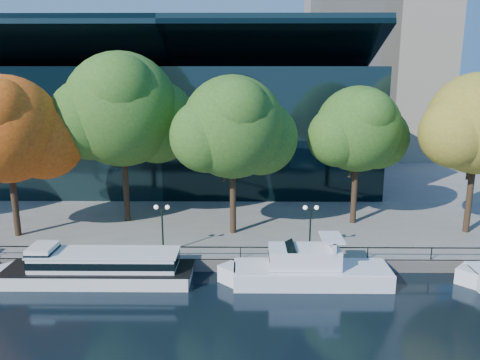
{
  "coord_description": "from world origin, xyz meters",
  "views": [
    {
      "loc": [
        5.29,
        -31.35,
        15.34
      ],
      "look_at": [
        4.91,
        8.0,
        6.29
      ],
      "focal_mm": 35.0,
      "sensor_mm": 36.0,
      "label": 1
    }
  ],
  "objects_px": {
    "tree_1": "(9,132)",
    "tree_2": "(124,112)",
    "tour_boat": "(94,267)",
    "tree_3": "(235,129)",
    "lamp_2": "(310,218)",
    "tree_5": "(480,126)",
    "cruiser_near": "(305,269)",
    "tree_4": "(360,131)",
    "lamp_1": "(162,218)"
  },
  "relations": [
    {
      "from": "tree_1",
      "to": "tree_2",
      "type": "xyz_separation_m",
      "value": [
        8.87,
        4.44,
        1.32
      ]
    },
    {
      "from": "tour_boat",
      "to": "tree_2",
      "type": "height_order",
      "value": "tree_2"
    },
    {
      "from": "tree_1",
      "to": "tree_3",
      "type": "height_order",
      "value": "tree_1"
    },
    {
      "from": "tree_1",
      "to": "lamp_2",
      "type": "xyz_separation_m",
      "value": [
        25.56,
        -3.94,
        -6.42
      ]
    },
    {
      "from": "tree_5",
      "to": "lamp_2",
      "type": "xyz_separation_m",
      "value": [
        -15.35,
        -5.3,
        -6.82
      ]
    },
    {
      "from": "lamp_2",
      "to": "tree_1",
      "type": "bearing_deg",
      "value": 171.23
    },
    {
      "from": "cruiser_near",
      "to": "tree_1",
      "type": "height_order",
      "value": "tree_1"
    },
    {
      "from": "cruiser_near",
      "to": "tree_5",
      "type": "height_order",
      "value": "tree_5"
    },
    {
      "from": "tree_3",
      "to": "tree_4",
      "type": "height_order",
      "value": "tree_3"
    },
    {
      "from": "tree_2",
      "to": "tree_5",
      "type": "xyz_separation_m",
      "value": [
        32.04,
        -3.08,
        -0.92
      ]
    },
    {
      "from": "tree_2",
      "to": "lamp_1",
      "type": "height_order",
      "value": "tree_2"
    },
    {
      "from": "tree_1",
      "to": "tree_5",
      "type": "bearing_deg",
      "value": 1.91
    },
    {
      "from": "cruiser_near",
      "to": "tree_3",
      "type": "xyz_separation_m",
      "value": [
        -5.32,
        8.47,
        9.35
      ]
    },
    {
      "from": "tree_1",
      "to": "tree_5",
      "type": "distance_m",
      "value": 40.93
    },
    {
      "from": "tour_boat",
      "to": "tree_4",
      "type": "xyz_separation_m",
      "value": [
        22.01,
        11.42,
        8.77
      ]
    },
    {
      "from": "tree_2",
      "to": "lamp_1",
      "type": "relative_size",
      "value": 4.06
    },
    {
      "from": "cruiser_near",
      "to": "tree_4",
      "type": "xyz_separation_m",
      "value": [
        6.33,
        11.54,
        8.85
      ]
    },
    {
      "from": "tree_3",
      "to": "lamp_1",
      "type": "distance_m",
      "value": 10.0
    },
    {
      "from": "tree_3",
      "to": "lamp_2",
      "type": "relative_size",
      "value": 3.53
    },
    {
      "from": "tour_boat",
      "to": "cruiser_near",
      "type": "xyz_separation_m",
      "value": [
        15.67,
        -0.12,
        -0.08
      ]
    },
    {
      "from": "tree_2",
      "to": "tree_4",
      "type": "bearing_deg",
      "value": -1.03
    },
    {
      "from": "tree_3",
      "to": "lamp_1",
      "type": "bearing_deg",
      "value": -139.62
    },
    {
      "from": "cruiser_near",
      "to": "lamp_1",
      "type": "relative_size",
      "value": 3.17
    },
    {
      "from": "lamp_2",
      "to": "tour_boat",
      "type": "bearing_deg",
      "value": -168.21
    },
    {
      "from": "tree_1",
      "to": "tree_5",
      "type": "xyz_separation_m",
      "value": [
        40.91,
        1.36,
        0.4
      ]
    },
    {
      "from": "lamp_1",
      "to": "lamp_2",
      "type": "distance_m",
      "value": 11.93
    },
    {
      "from": "tree_2",
      "to": "tree_4",
      "type": "distance_m",
      "value": 22.27
    },
    {
      "from": "tree_1",
      "to": "tree_5",
      "type": "height_order",
      "value": "tree_5"
    },
    {
      "from": "tree_3",
      "to": "cruiser_near",
      "type": "bearing_deg",
      "value": -57.86
    },
    {
      "from": "tour_boat",
      "to": "lamp_2",
      "type": "bearing_deg",
      "value": 11.79
    },
    {
      "from": "tree_3",
      "to": "tree_5",
      "type": "xyz_separation_m",
      "value": [
        21.5,
        0.39,
        0.3
      ]
    },
    {
      "from": "lamp_1",
      "to": "tree_5",
      "type": "bearing_deg",
      "value": 11.01
    },
    {
      "from": "tree_1",
      "to": "lamp_1",
      "type": "distance_m",
      "value": 15.57
    },
    {
      "from": "tree_1",
      "to": "cruiser_near",
      "type": "bearing_deg",
      "value": -16.88
    },
    {
      "from": "tree_1",
      "to": "lamp_2",
      "type": "height_order",
      "value": "tree_1"
    },
    {
      "from": "tree_1",
      "to": "tree_2",
      "type": "distance_m",
      "value": 10.0
    },
    {
      "from": "tree_2",
      "to": "tree_1",
      "type": "bearing_deg",
      "value": -153.4
    },
    {
      "from": "cruiser_near",
      "to": "lamp_1",
      "type": "xyz_separation_m",
      "value": [
        -11.1,
        3.56,
        2.83
      ]
    },
    {
      "from": "lamp_1",
      "to": "cruiser_near",
      "type": "bearing_deg",
      "value": -17.81
    },
    {
      "from": "tree_3",
      "to": "tree_1",
      "type": "bearing_deg",
      "value": -177.14
    },
    {
      "from": "tree_3",
      "to": "tree_4",
      "type": "distance_m",
      "value": 12.07
    },
    {
      "from": "tree_1",
      "to": "tree_3",
      "type": "bearing_deg",
      "value": 2.86
    },
    {
      "from": "tree_2",
      "to": "tree_3",
      "type": "distance_m",
      "value": 11.16
    },
    {
      "from": "tour_boat",
      "to": "tree_2",
      "type": "distance_m",
      "value": 15.81
    },
    {
      "from": "tree_1",
      "to": "tree_4",
      "type": "xyz_separation_m",
      "value": [
        31.06,
        4.04,
        -0.4
      ]
    },
    {
      "from": "tree_4",
      "to": "tree_1",
      "type": "bearing_deg",
      "value": -172.59
    },
    {
      "from": "cruiser_near",
      "to": "tree_4",
      "type": "relative_size",
      "value": 0.97
    },
    {
      "from": "tour_boat",
      "to": "tree_1",
      "type": "bearing_deg",
      "value": 140.8
    },
    {
      "from": "tour_boat",
      "to": "tree_1",
      "type": "xyz_separation_m",
      "value": [
        -9.05,
        7.38,
        9.18
      ]
    },
    {
      "from": "cruiser_near",
      "to": "tree_3",
      "type": "height_order",
      "value": "tree_3"
    }
  ]
}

